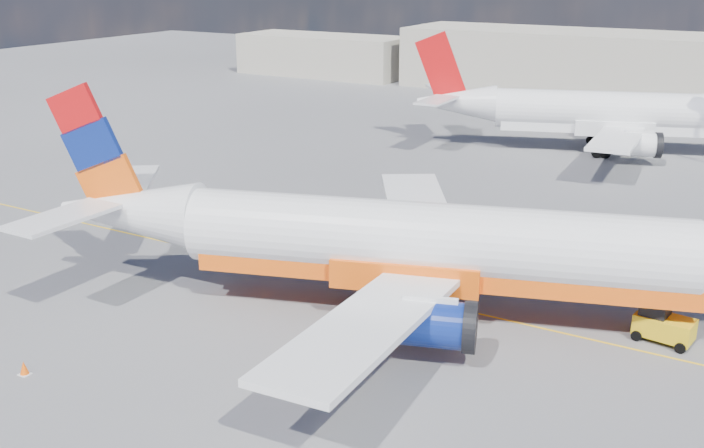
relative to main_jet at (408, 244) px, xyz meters
The scene contains 8 objects.
ground 5.86m from the main_jet, 163.39° to the right, with size 240.00×240.00×0.00m, color #57585C.
taxi_line 5.96m from the main_jet, 158.45° to the left, with size 70.00×0.15×0.01m, color yellow.
terminal_main 73.71m from the main_jet, 89.48° to the left, with size 70.00×14.00×8.00m, color #BAB2A0.
terminal_annex 86.22m from the main_jet, 124.90° to the left, with size 26.00×10.00×6.00m, color #BAB2A0.
main_jet is the anchor object (origin of this frame).
second_jet 40.78m from the main_jet, 88.98° to the left, with size 35.28×26.75×10.74m.
gse_tug 12.48m from the main_jet, 15.46° to the left, with size 2.76×1.92×1.84m.
traffic_cone 18.36m from the main_jet, 129.53° to the right, with size 0.45×0.45×0.63m.
Camera 1 is at (20.13, -31.40, 17.04)m, focal length 40.00 mm.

